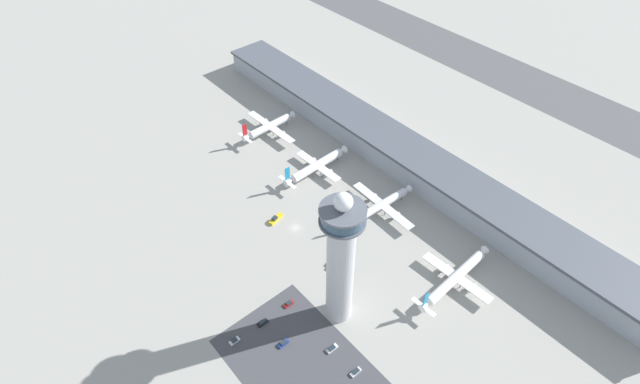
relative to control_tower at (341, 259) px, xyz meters
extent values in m
plane|color=#9E9B93|center=(-46.26, 15.30, -32.69)|extent=(1000.00, 1000.00, 0.00)
cube|color=#A3A8B2|center=(-46.26, 85.30, -26.58)|extent=(278.39, 22.00, 12.22)
cube|color=#4C515B|center=(-46.26, 85.30, -19.67)|extent=(278.39, 25.00, 1.60)
cube|color=#515154|center=(-46.26, 208.01, -32.68)|extent=(417.59, 44.00, 0.01)
cylinder|color=#BCBCC1|center=(0.00, 0.00, -6.89)|extent=(10.01, 10.01, 51.59)
cylinder|color=#565B66|center=(0.00, 0.00, 19.30)|extent=(15.63, 15.63, 0.80)
cylinder|color=#334C60|center=(0.00, 0.00, 21.77)|extent=(14.38, 14.38, 4.15)
cylinder|color=#565B66|center=(0.00, 0.00, 24.35)|extent=(15.63, 15.63, 1.00)
sphere|color=white|center=(0.00, 0.00, 28.03)|extent=(6.35, 6.35, 6.35)
cube|color=#424247|center=(9.78, -25.45, -32.68)|extent=(64.00, 40.00, 0.01)
cylinder|color=silver|center=(-112.66, 50.08, -27.86)|extent=(4.82, 26.34, 4.14)
cone|color=silver|center=(-113.05, 65.06, -27.86)|extent=(4.24, 3.84, 4.14)
cone|color=silver|center=(-112.26, 34.48, -27.86)|extent=(3.86, 5.07, 3.73)
cube|color=silver|center=(-112.67, 50.61, -28.59)|extent=(38.36, 5.39, 0.44)
cylinder|color=#A8A8B2|center=(-120.73, 51.40, -29.84)|extent=(2.40, 4.62, 2.28)
cylinder|color=#A8A8B2|center=(-104.67, 51.81, -29.84)|extent=(2.40, 4.62, 2.28)
cube|color=red|center=(-112.23, 33.48, -22.48)|extent=(0.37, 2.81, 6.63)
cube|color=silver|center=(-112.22, 33.08, -27.45)|extent=(11.65, 2.30, 0.24)
cylinder|color=black|center=(-112.97, 62.00, -31.31)|extent=(0.28, 0.28, 2.75)
cylinder|color=black|center=(-109.75, 49.88, -31.31)|extent=(0.28, 0.28, 2.75)
cylinder|color=black|center=(-115.55, 49.73, -31.31)|extent=(0.28, 0.28, 2.75)
cylinder|color=white|center=(-69.93, 48.62, -28.47)|extent=(5.27, 31.59, 4.42)
cone|color=white|center=(-70.40, 66.35, -28.47)|extent=(4.53, 4.10, 4.42)
cone|color=white|center=(-69.43, 30.23, -28.47)|extent=(4.12, 5.41, 3.98)
cube|color=white|center=(-69.94, 49.25, -29.25)|extent=(30.25, 5.21, 0.44)
cylinder|color=#A8A8B2|center=(-76.30, 50.08, -30.59)|extent=(2.56, 4.93, 2.43)
cylinder|color=#A8A8B2|center=(-63.64, 50.42, -30.59)|extent=(2.56, 4.93, 2.43)
cube|color=#197FB2|center=(-69.40, 29.17, -22.72)|extent=(0.38, 2.81, 7.08)
cube|color=white|center=(-69.39, 28.77, -28.03)|extent=(12.44, 2.33, 0.24)
cylinder|color=black|center=(-70.32, 63.16, -31.69)|extent=(0.28, 0.28, 2.00)
cylinder|color=black|center=(-66.83, 48.54, -31.69)|extent=(0.28, 0.28, 2.00)
cylinder|color=black|center=(-73.02, 48.37, -31.69)|extent=(0.28, 0.28, 2.00)
cylinder|color=silver|center=(-27.98, 52.75, -28.07)|extent=(5.03, 30.04, 3.76)
cone|color=silver|center=(-27.27, 69.38, -28.07)|extent=(3.90, 3.54, 3.76)
cone|color=silver|center=(-28.72, 35.55, -28.07)|extent=(3.57, 4.65, 3.38)
cube|color=silver|center=(-27.95, 53.35, -28.72)|extent=(37.80, 6.01, 0.44)
cylinder|color=#A8A8B2|center=(-35.81, 54.68, -29.86)|extent=(2.24, 4.22, 2.07)
cylinder|color=#A8A8B2|center=(-20.01, 54.01, -29.86)|extent=(2.24, 4.22, 2.07)
cube|color=navy|center=(-28.76, 34.65, -23.18)|extent=(0.42, 2.81, 6.01)
cube|color=silver|center=(-28.77, 34.25, -27.69)|extent=(10.59, 2.45, 0.24)
cylinder|color=black|center=(-27.39, 66.49, -31.32)|extent=(0.28, 0.28, 2.74)
cylinder|color=black|center=(-25.36, 52.43, -31.32)|extent=(0.28, 0.28, 2.74)
cylinder|color=black|center=(-30.62, 52.66, -31.32)|extent=(0.28, 0.28, 2.74)
cylinder|color=white|center=(21.07, 45.64, -28.27)|extent=(5.51, 35.27, 3.97)
cone|color=white|center=(20.23, 64.97, -28.27)|extent=(4.12, 3.74, 3.97)
cone|color=white|center=(21.95, 25.72, -28.27)|extent=(3.78, 4.92, 3.57)
cube|color=white|center=(21.04, 46.34, -28.96)|extent=(32.64, 5.82, 0.44)
cylinder|color=#A8A8B2|center=(14.18, 47.04, -30.16)|extent=(2.37, 4.46, 2.18)
cylinder|color=#A8A8B2|center=(27.81, 47.64, -30.16)|extent=(2.37, 4.46, 2.18)
cube|color=#197FB2|center=(21.99, 24.76, -23.11)|extent=(0.42, 2.81, 6.35)
cube|color=white|center=(22.01, 24.36, -27.87)|extent=(11.19, 2.49, 0.24)
cylinder|color=black|center=(20.36, 61.99, -31.47)|extent=(0.28, 0.28, 2.44)
cylinder|color=black|center=(23.85, 45.66, -31.47)|extent=(0.28, 0.28, 2.44)
cylinder|color=black|center=(18.30, 45.42, -31.47)|extent=(0.28, 0.28, 2.44)
cube|color=black|center=(-18.40, 15.25, -32.63)|extent=(3.91, 6.47, 0.12)
cube|color=#2D333D|center=(-18.40, 15.25, -31.81)|extent=(4.33, 7.60, 1.75)
cube|color=#232D38|center=(-18.61, 15.94, -30.22)|extent=(2.60, 2.67, 1.44)
cube|color=black|center=(-56.11, 11.49, -32.63)|extent=(3.73, 7.04, 0.12)
cube|color=gold|center=(-56.11, 11.49, -32.02)|extent=(4.13, 8.30, 1.33)
cube|color=#232D38|center=(-55.91, 10.72, -30.81)|extent=(2.48, 2.81, 1.09)
cube|color=black|center=(22.74, -12.22, -32.63)|extent=(1.68, 3.69, 0.12)
cube|color=silver|center=(22.74, -12.22, -32.31)|extent=(1.75, 4.39, 0.75)
cube|color=#232D38|center=(22.74, -12.11, -31.63)|extent=(1.54, 2.41, 0.61)
cube|color=black|center=(-15.78, -38.21, -32.63)|extent=(1.84, 3.41, 0.12)
cube|color=silver|center=(-15.78, -38.21, -32.29)|extent=(1.92, 4.06, 0.79)
cube|color=#232D38|center=(-15.78, -38.31, -31.57)|extent=(1.67, 2.24, 0.65)
cube|color=black|center=(-15.40, -12.66, -32.63)|extent=(1.81, 3.50, 0.12)
cube|color=red|center=(-15.40, -12.66, -32.30)|extent=(1.89, 4.17, 0.77)
cube|color=#232D38|center=(-15.41, -12.56, -31.60)|extent=(1.65, 2.30, 0.63)
cube|color=black|center=(-3.02, -24.95, -32.63)|extent=(1.84, 3.78, 0.12)
cube|color=navy|center=(-3.02, -24.95, -32.30)|extent=(1.94, 4.49, 0.77)
cube|color=#232D38|center=(-3.03, -24.84, -31.61)|extent=(1.65, 2.49, 0.63)
cube|color=black|center=(10.37, -12.52, -32.63)|extent=(1.93, 4.01, 0.12)
cube|color=silver|center=(10.37, -12.52, -32.31)|extent=(2.03, 4.77, 0.76)
cube|color=#232D38|center=(10.37, -12.63, -31.61)|extent=(1.73, 2.64, 0.62)
cube|color=black|center=(-15.28, -25.69, -32.63)|extent=(1.82, 3.71, 0.12)
cube|color=black|center=(-15.28, -25.69, -32.30)|extent=(1.91, 4.41, 0.77)
cube|color=#232D38|center=(-15.29, -25.80, -31.61)|extent=(1.64, 2.44, 0.63)
camera|label=1|loc=(79.39, -77.59, 136.29)|focal=28.00mm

